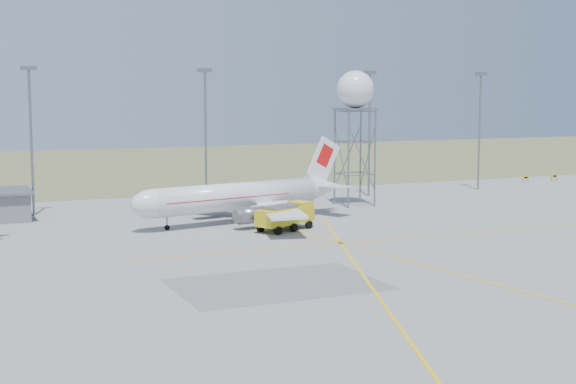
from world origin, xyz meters
name	(u,v)px	position (x,y,z in m)	size (l,w,h in m)	color
ground	(576,301)	(0.00, 0.00, 0.00)	(400.00, 400.00, 0.00)	gray
grass_strip	(151,164)	(0.00, 140.00, 0.01)	(400.00, 120.00, 0.03)	#536135
mast_a	(31,128)	(-35.00, 66.00, 12.07)	(2.20, 0.50, 20.50)	slate
mast_b	(205,125)	(-10.00, 66.00, 12.07)	(2.20, 0.50, 20.50)	slate
mast_c	(369,123)	(18.00, 66.00, 12.07)	(2.20, 0.50, 20.50)	slate
mast_d	(480,121)	(40.00, 66.00, 12.07)	(2.20, 0.50, 20.50)	slate
taxi_sign_near	(526,178)	(55.60, 72.00, 0.89)	(1.60, 0.17, 1.20)	black
taxi_sign_far	(554,176)	(62.60, 72.00, 0.89)	(1.60, 0.17, 1.20)	black
airliner_main	(239,197)	(-11.08, 48.75, 3.34)	(31.92, 30.55, 10.91)	white
radar_tower	(355,130)	(10.50, 57.12, 11.32)	(5.58, 5.58, 20.18)	slate
fire_truck	(286,217)	(-7.87, 40.73, 1.57)	(8.57, 6.02, 3.28)	gold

